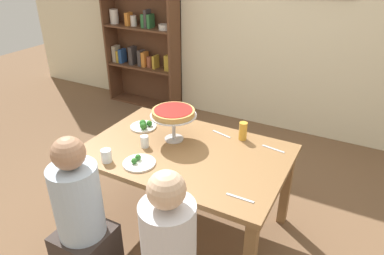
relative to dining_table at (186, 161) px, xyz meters
name	(u,v)px	position (x,y,z in m)	size (l,w,h in m)	color
ground_plane	(186,225)	(0.00, 0.00, -0.65)	(12.00, 12.00, 0.00)	brown
rear_partition	(278,14)	(0.00, 2.20, 0.75)	(8.00, 0.12, 2.80)	beige
dining_table	(186,161)	(0.00, 0.00, 0.00)	(1.50, 0.99, 0.74)	olive
bookshelf	(142,28)	(-1.80, 2.02, 0.46)	(1.10, 0.30, 2.21)	brown
diner_near_left	(82,227)	(-0.33, -0.79, -0.16)	(0.34, 0.34, 1.15)	#382D28
deep_dish_pizza_stand	(173,114)	(-0.17, 0.11, 0.31)	(0.36, 0.36, 0.26)	silver
salad_plate_near_diner	(144,126)	(-0.49, 0.15, 0.11)	(0.22, 0.22, 0.07)	white
salad_plate_far_diner	(139,162)	(-0.20, -0.31, 0.10)	(0.23, 0.23, 0.06)	white
beer_glass_amber_tall	(243,131)	(0.31, 0.37, 0.16)	(0.06, 0.06, 0.15)	gold
water_glass_clear_near	(106,156)	(-0.42, -0.39, 0.14)	(0.08, 0.08, 0.09)	white
water_glass_clear_far	(74,149)	(-0.69, -0.44, 0.14)	(0.06, 0.06, 0.10)	white
water_glass_clear_spare	(145,141)	(-0.30, -0.10, 0.13)	(0.06, 0.06, 0.09)	white
cutlery_fork_near	(273,149)	(0.57, 0.33, 0.09)	(0.18, 0.02, 0.01)	silver
cutlery_knife_near	(221,134)	(0.13, 0.36, 0.09)	(0.18, 0.02, 0.01)	silver
cutlery_fork_far	(240,198)	(0.56, -0.33, 0.09)	(0.18, 0.02, 0.01)	silver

